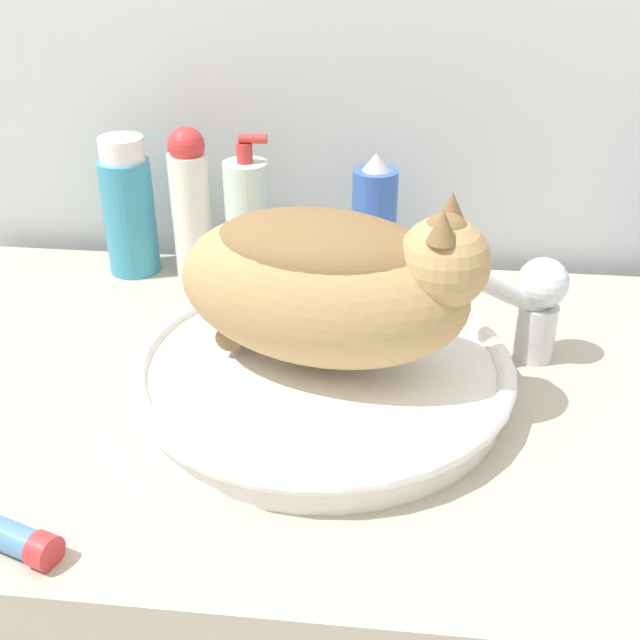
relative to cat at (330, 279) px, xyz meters
The scene contains 7 objects.
sink_basin 0.11m from the cat, behind, with size 0.40×0.40×0.04m.
cat is the anchor object (origin of this frame).
faucet 0.24m from the cat, 23.20° to the left, with size 0.15×0.09×0.14m.
lotion_bottle_white 0.34m from the cat, 128.22° to the left, with size 0.05×0.05×0.20m.
soap_pump_bottle 0.30m from the cat, 116.88° to the left, with size 0.06×0.06×0.20m.
mouthwash_bottle 0.40m from the cat, 137.94° to the left, with size 0.07×0.07×0.19m.
spray_bottle_trigger 0.27m from the cat, 83.43° to the left, with size 0.06×0.06×0.18m.
Camera 1 is at (0.09, -0.40, 1.31)m, focal length 45.00 mm.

